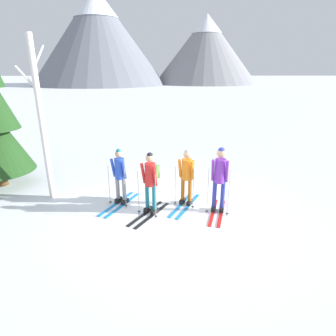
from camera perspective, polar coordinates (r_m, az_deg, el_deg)
The scene contains 7 objects.
ground_plane at distance 7.98m, azimuth 0.58°, elevation -8.15°, with size 400.00×400.00×0.00m, color white.
skier_in_blue at distance 8.01m, azimuth -9.76°, elevation -1.38°, with size 1.06×1.65×1.64m.
skier_in_red at distance 7.35m, azimuth -3.55°, elevation -2.41°, with size 1.12×1.51×1.71m.
skier_in_orange at distance 7.86m, azimuth 3.85°, elevation -1.30°, with size 1.06×1.65×1.65m.
skier_in_purple at distance 7.52m, azimuth 10.48°, elevation -1.57°, with size 0.77×1.57×1.82m.
birch_tree_tall at distance 8.67m, azimuth -24.32°, elevation 8.82°, with size 0.59×0.74×4.59m.
mountain_ridge_distant at distance 80.59m, azimuth -5.87°, elevation 24.23°, with size 60.10×36.75×22.90m.
Camera 1 is at (-0.40, -7.07, 3.67)m, focal length 29.99 mm.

